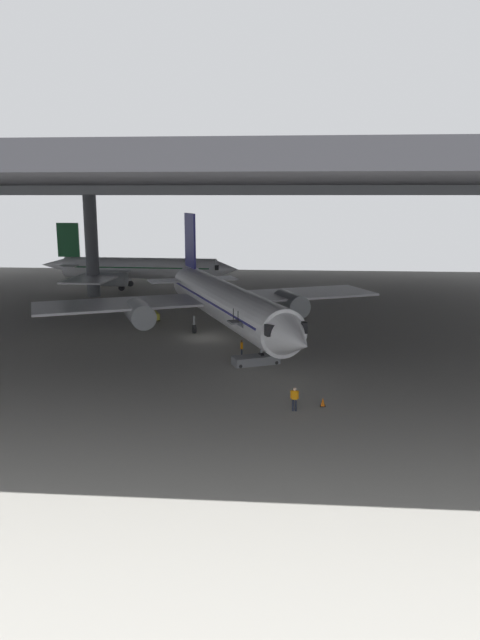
# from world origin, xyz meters

# --- Properties ---
(ground_plane) EXTENTS (110.00, 110.00, 0.00)m
(ground_plane) POSITION_xyz_m (0.00, 0.00, 0.00)
(ground_plane) COLOR gray
(hangar_structure) EXTENTS (121.00, 99.00, 15.85)m
(hangar_structure) POSITION_xyz_m (-0.06, 13.76, 15.22)
(hangar_structure) COLOR #4C4F54
(hangar_structure) RESTS_ON ground_plane
(airplane_main) EXTENTS (36.05, 36.04, 11.82)m
(airplane_main) POSITION_xyz_m (1.05, 0.58, 3.52)
(airplane_main) COLOR white
(airplane_main) RESTS_ON ground_plane
(boarding_stairs) EXTENTS (4.47, 3.00, 4.73)m
(boarding_stairs) POSITION_xyz_m (4.69, -9.29, 0.74)
(boarding_stairs) COLOR slate
(boarding_stairs) RESTS_ON ground_plane
(crew_worker_near_nose) EXTENTS (0.55, 0.24, 1.62)m
(crew_worker_near_nose) POSITION_xyz_m (7.86, -20.12, 0.92)
(crew_worker_near_nose) COLOR #232838
(crew_worker_near_nose) RESTS_ON ground_plane
(crew_worker_by_stairs) EXTENTS (0.25, 0.55, 1.56)m
(crew_worker_by_stairs) POSITION_xyz_m (3.42, -7.26, 0.88)
(crew_worker_by_stairs) COLOR #232838
(crew_worker_by_stairs) RESTS_ON ground_plane
(airplane_distant) EXTENTS (30.55, 29.46, 9.83)m
(airplane_distant) POSITION_xyz_m (-15.38, 30.19, 3.15)
(airplane_distant) COLOR white
(airplane_distant) RESTS_ON ground_plane
(traffic_cone_orange) EXTENTS (0.36, 0.36, 0.60)m
(traffic_cone_orange) POSITION_xyz_m (9.77, -19.07, 0.29)
(traffic_cone_orange) COLOR black
(traffic_cone_orange) RESTS_ON ground_plane
(baggage_tug) EXTENTS (1.98, 2.50, 0.90)m
(baggage_tug) POSITION_xyz_m (-7.81, 7.55, 0.53)
(baggage_tug) COLOR yellow
(baggage_tug) RESTS_ON ground_plane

